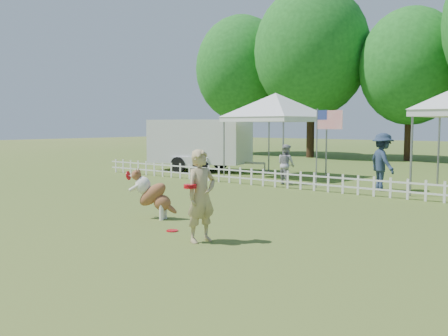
% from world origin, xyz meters
% --- Properties ---
extents(ground, '(120.00, 120.00, 0.00)m').
position_xyz_m(ground, '(0.00, 0.00, 0.00)').
color(ground, '#33571B').
rests_on(ground, ground).
extents(picket_fence, '(22.00, 0.08, 0.60)m').
position_xyz_m(picket_fence, '(0.00, 7.00, 0.30)').
color(picket_fence, silver).
rests_on(picket_fence, ground).
extents(handler, '(0.51, 0.68, 1.69)m').
position_xyz_m(handler, '(1.07, -0.56, 0.85)').
color(handler, tan).
rests_on(handler, ground).
extents(dog, '(1.14, 0.77, 1.12)m').
position_xyz_m(dog, '(-1.25, 0.43, 0.56)').
color(dog, brown).
rests_on(dog, ground).
extents(frisbee_on_turf, '(0.25, 0.25, 0.02)m').
position_xyz_m(frisbee_on_turf, '(0.02, -0.25, 0.01)').
color(frisbee_on_turf, red).
rests_on(frisbee_on_turf, ground).
extents(canopy_tent_left, '(3.45, 3.45, 3.34)m').
position_xyz_m(canopy_tent_left, '(-4.13, 9.87, 1.67)').
color(canopy_tent_left, white).
rests_on(canopy_tent_left, ground).
extents(cargo_trailer, '(5.95, 3.88, 2.41)m').
position_xyz_m(cargo_trailer, '(-8.28, 9.92, 1.21)').
color(cargo_trailer, silver).
rests_on(cargo_trailer, ground).
extents(flag_pole, '(1.03, 0.19, 2.67)m').
position_xyz_m(flag_pole, '(-1.08, 7.73, 1.34)').
color(flag_pole, gray).
rests_on(flag_pole, ground).
extents(spectator_a, '(0.85, 0.76, 1.44)m').
position_xyz_m(spectator_a, '(-2.38, 7.91, 0.72)').
color(spectator_a, '#A1A0A5').
rests_on(spectator_a, ground).
extents(spectator_b, '(1.37, 1.31, 1.87)m').
position_xyz_m(spectator_b, '(0.93, 8.45, 0.94)').
color(spectator_b, '#22314A').
rests_on(spectator_b, ground).
extents(tree_far_left, '(6.60, 6.60, 11.00)m').
position_xyz_m(tree_far_left, '(-15.00, 22.00, 5.50)').
color(tree_far_left, '#1A5D1B').
rests_on(tree_far_left, ground).
extents(tree_left, '(7.40, 7.40, 12.00)m').
position_xyz_m(tree_left, '(-9.00, 21.50, 6.00)').
color(tree_left, '#1A5D1B').
rests_on(tree_left, ground).
extents(tree_center_left, '(6.00, 6.00, 9.80)m').
position_xyz_m(tree_center_left, '(-3.00, 22.50, 4.90)').
color(tree_center_left, '#1A5D1B').
rests_on(tree_center_left, ground).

